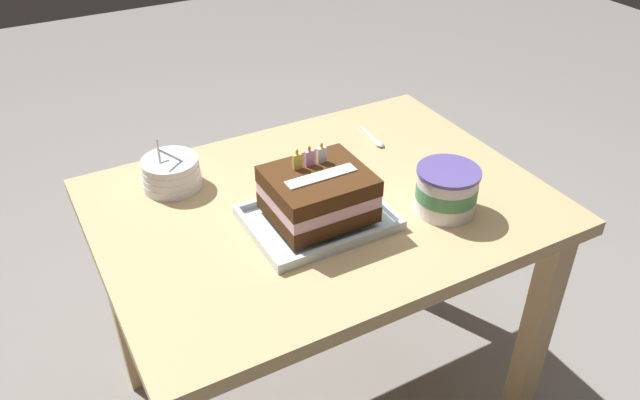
{
  "coord_description": "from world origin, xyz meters",
  "views": [
    {
      "loc": [
        -0.6,
        -1.09,
        1.57
      ],
      "look_at": [
        -0.02,
        -0.04,
        0.75
      ],
      "focal_mm": 35.46,
      "sensor_mm": 36.0,
      "label": 1
    }
  ],
  "objects": [
    {
      "name": "bowl_stack",
      "position": [
        -0.29,
        0.23,
        0.76
      ],
      "size": [
        0.14,
        0.14,
        0.12
      ],
      "color": "white",
      "rests_on": "dining_table"
    },
    {
      "name": "serving_spoon_near_tray",
      "position": [
        0.27,
        0.17,
        0.73
      ],
      "size": [
        0.03,
        0.13,
        0.01
      ],
      "color": "silver",
      "rests_on": "dining_table"
    },
    {
      "name": "dining_table",
      "position": [
        0.0,
        0.0,
        0.61
      ],
      "size": [
        1.05,
        0.78,
        0.72
      ],
      "color": "tan",
      "rests_on": "ground_plane"
    },
    {
      "name": "ice_cream_tub",
      "position": [
        0.23,
        -0.17,
        0.78
      ],
      "size": [
        0.15,
        0.15,
        0.11
      ],
      "color": "white",
      "rests_on": "dining_table"
    },
    {
      "name": "foil_tray",
      "position": [
        -0.05,
        -0.07,
        0.73
      ],
      "size": [
        0.32,
        0.24,
        0.02
      ],
      "color": "silver",
      "rests_on": "dining_table"
    },
    {
      "name": "birthday_cake",
      "position": [
        -0.05,
        -0.07,
        0.8
      ],
      "size": [
        0.22,
        0.19,
        0.15
      ],
      "color": "#462813",
      "rests_on": "foil_tray"
    },
    {
      "name": "ground_plane",
      "position": [
        0.0,
        0.0,
        0.0
      ],
      "size": [
        8.0,
        8.0,
        0.0
      ],
      "primitive_type": "plane",
      "color": "gray"
    }
  ]
}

